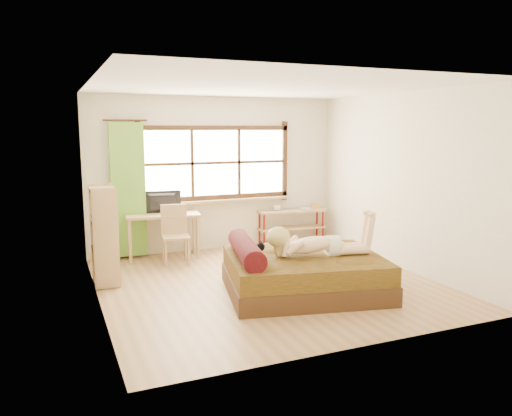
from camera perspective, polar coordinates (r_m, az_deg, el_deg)
name	(u,v)px	position (r m, az deg, el deg)	size (l,w,h in m)	color
floor	(267,283)	(7.09, 1.24, -8.59)	(4.50, 4.50, 0.00)	#9E754C
ceiling	(267,86)	(6.78, 1.32, 13.71)	(4.50, 4.50, 0.00)	white
wall_back	(216,174)	(8.90, -4.62, 3.89)	(4.50, 4.50, 0.00)	silver
wall_front	(363,214)	(4.86, 12.12, -0.65)	(4.50, 4.50, 0.00)	silver
wall_left	(95,197)	(6.25, -17.95, 1.25)	(4.50, 4.50, 0.00)	silver
wall_right	(401,181)	(7.98, 16.23, 2.96)	(4.50, 4.50, 0.00)	silver
window	(216,165)	(8.85, -4.58, 4.90)	(2.80, 0.16, 1.46)	#FFEDBF
curtain	(128,190)	(8.45, -14.40, 1.99)	(0.55, 0.10, 2.20)	#549228
bed	(301,272)	(6.66, 5.13, -7.35)	(2.30, 1.99, 0.76)	#362510
woman	(317,233)	(6.57, 6.97, -2.84)	(1.40, 0.40, 0.60)	beige
kitten	(251,250)	(6.37, -0.57, -4.82)	(0.30, 0.12, 0.24)	black
desk	(163,220)	(8.44, -10.58, -1.32)	(1.26, 0.69, 0.75)	tan
monitor	(162,202)	(8.44, -10.71, 0.64)	(0.64, 0.08, 0.37)	black
chair	(175,231)	(8.14, -9.25, -2.59)	(0.47, 0.47, 0.94)	tan
pipe_shelf	(292,219)	(9.39, 4.15, -1.23)	(1.31, 0.41, 0.73)	tan
cup	(277,208)	(9.22, 2.42, 0.00)	(0.13, 0.13, 0.10)	gray
book	(301,209)	(9.45, 5.17, -0.07)	(0.18, 0.24, 0.02)	gray
bookshelf	(104,235)	(7.24, -16.95, -2.95)	(0.35, 0.60, 1.36)	tan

